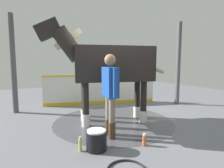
{
  "coord_description": "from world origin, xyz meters",
  "views": [
    {
      "loc": [
        4.27,
        -2.48,
        1.57
      ],
      "look_at": [
        0.47,
        -0.47,
        1.07
      ],
      "focal_mm": 29.58,
      "sensor_mm": 36.0,
      "label": 1
    }
  ],
  "objects_px": {
    "handler": "(110,90)",
    "bottle_spray": "(144,140)",
    "wash_bucket": "(97,140)",
    "bottle_shampoo": "(80,144)",
    "horse": "(109,65)"
  },
  "relations": [
    {
      "from": "handler",
      "to": "bottle_spray",
      "type": "relative_size",
      "value": 7.21
    },
    {
      "from": "wash_bucket",
      "to": "bottle_shampoo",
      "type": "distance_m",
      "value": 0.3
    },
    {
      "from": "bottle_shampoo",
      "to": "bottle_spray",
      "type": "xyz_separation_m",
      "value": [
        0.36,
        1.14,
        -0.01
      ]
    },
    {
      "from": "bottle_spray",
      "to": "horse",
      "type": "bearing_deg",
      "value": 177.79
    },
    {
      "from": "horse",
      "to": "wash_bucket",
      "type": "relative_size",
      "value": 8.87
    },
    {
      "from": "bottle_shampoo",
      "to": "handler",
      "type": "bearing_deg",
      "value": 113.66
    },
    {
      "from": "handler",
      "to": "bottle_shampoo",
      "type": "distance_m",
      "value": 1.22
    },
    {
      "from": "wash_bucket",
      "to": "horse",
      "type": "bearing_deg",
      "value": 145.03
    },
    {
      "from": "horse",
      "to": "handler",
      "type": "xyz_separation_m",
      "value": [
        0.9,
        -0.43,
        -0.49
      ]
    },
    {
      "from": "horse",
      "to": "handler",
      "type": "bearing_deg",
      "value": 80.01
    },
    {
      "from": "handler",
      "to": "bottle_shampoo",
      "type": "xyz_separation_m",
      "value": [
        0.34,
        -0.77,
        -0.89
      ]
    },
    {
      "from": "handler",
      "to": "bottle_spray",
      "type": "height_order",
      "value": "handler"
    },
    {
      "from": "bottle_spray",
      "to": "handler",
      "type": "bearing_deg",
      "value": -151.99
    },
    {
      "from": "handler",
      "to": "horse",
      "type": "bearing_deg",
      "value": 72.92
    },
    {
      "from": "horse",
      "to": "bottle_shampoo",
      "type": "height_order",
      "value": "horse"
    }
  ]
}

